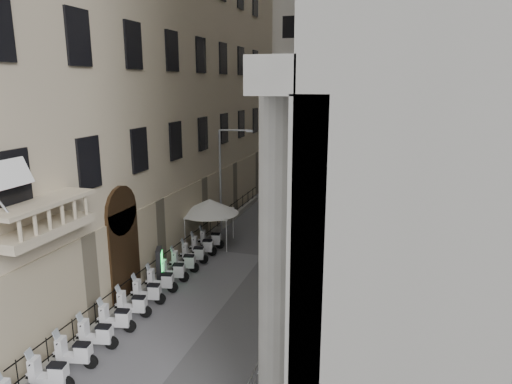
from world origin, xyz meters
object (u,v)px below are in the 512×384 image
at_px(security_tent, 212,208).
at_px(street_lamp, 224,172).
at_px(pedestrian_b, 326,210).
at_px(pedestrian_a, 276,215).
at_px(info_kiosk, 160,265).

height_order(security_tent, street_lamp, street_lamp).
xyz_separation_m(security_tent, street_lamp, (-0.32, 3.07, 1.71)).
bearing_deg(pedestrian_b, pedestrian_a, 80.83).
bearing_deg(info_kiosk, pedestrian_b, 41.14).
height_order(pedestrian_a, pedestrian_b, pedestrian_a).
xyz_separation_m(pedestrian_a, pedestrian_b, (3.20, 2.79, -0.08)).
xyz_separation_m(security_tent, pedestrian_a, (2.95, 5.16, -1.68)).
bearing_deg(info_kiosk, security_tent, 61.33).
bearing_deg(street_lamp, info_kiosk, -101.27).
height_order(info_kiosk, pedestrian_a, info_kiosk).
distance_m(security_tent, info_kiosk, 6.18).
xyz_separation_m(info_kiosk, pedestrian_b, (6.74, 13.88, -0.15)).
bearing_deg(pedestrian_a, pedestrian_b, -147.21).
distance_m(street_lamp, pedestrian_a, 5.16).
height_order(street_lamp, info_kiosk, street_lamp).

